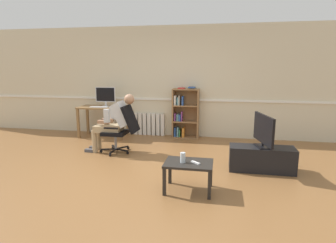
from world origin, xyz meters
TOP-DOWN VIEW (x-y plane):
  - ground_plane at (0.00, 0.00)m, footprint 18.00×18.00m
  - back_wall at (0.00, 2.65)m, footprint 12.00×0.13m
  - computer_desk at (-1.73, 2.15)m, footprint 1.17×0.57m
  - imac_monitor at (-1.68, 2.23)m, footprint 0.51×0.14m
  - keyboard at (-1.77, 2.01)m, footprint 0.43×0.12m
  - computer_mouse at (-1.47, 2.03)m, footprint 0.06×0.10m
  - bookshelf at (0.24, 2.44)m, footprint 0.64×0.29m
  - radiator at (-0.66, 2.54)m, footprint 0.79×0.08m
  - office_chair at (-0.81, 0.96)m, footprint 0.78×0.61m
  - person_seated at (-0.98, 0.96)m, footprint 1.05×0.40m
  - tv_stand at (1.83, 0.42)m, footprint 1.06×0.39m
  - tv_screen at (1.83, 0.42)m, footprint 0.27×0.78m
  - coffee_table at (0.72, -0.59)m, footprint 0.66×0.48m
  - drinking_glass at (0.64, -0.60)m, footprint 0.07×0.07m
  - spare_remote at (0.81, -0.61)m, footprint 0.14×0.13m

SIDE VIEW (x-z plane):
  - ground_plane at x=0.00m, z-range 0.00..0.00m
  - tv_stand at x=1.83m, z-range 0.00..0.41m
  - radiator at x=-0.66m, z-range 0.00..0.56m
  - coffee_table at x=0.72m, z-range 0.15..0.56m
  - spare_remote at x=0.81m, z-range 0.42..0.44m
  - drinking_glass at x=0.64m, z-range 0.42..0.56m
  - office_chair at x=-0.81m, z-range 0.04..1.01m
  - bookshelf at x=0.24m, z-range -0.03..1.22m
  - computer_desk at x=-1.73m, z-range 0.26..1.01m
  - person_seated at x=-0.98m, z-range 0.05..1.24m
  - tv_screen at x=1.83m, z-range 0.43..0.96m
  - keyboard at x=-1.77m, z-range 0.76..0.78m
  - computer_mouse at x=-1.47m, z-range 0.76..0.79m
  - imac_monitor at x=-1.68m, z-range 0.79..1.27m
  - back_wall at x=0.00m, z-range 0.00..2.70m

